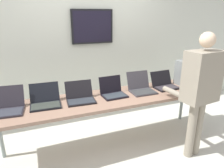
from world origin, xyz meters
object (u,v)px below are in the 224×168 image
at_px(laptop_station_0, 8,106).
at_px(laptop_station_5, 165,84).
at_px(laptop_station_1, 45,100).
at_px(laptop_station_4, 141,87).
at_px(equipment_box, 189,73).
at_px(laptop_station_3, 113,91).
at_px(laptop_station_2, 80,97).
at_px(person, 200,86).
at_px(workbench, 111,100).

distance_m(laptop_station_0, laptop_station_5, 2.20).
bearing_deg(laptop_station_1, laptop_station_4, -0.98).
distance_m(equipment_box, laptop_station_3, 1.30).
height_order(laptop_station_2, laptop_station_5, laptop_station_2).
relative_size(laptop_station_2, laptop_station_3, 1.11).
bearing_deg(laptop_station_2, person, -26.05).
xyz_separation_m(laptop_station_1, laptop_station_5, (1.78, -0.01, -0.00)).
height_order(equipment_box, laptop_station_0, equipment_box).
xyz_separation_m(equipment_box, laptop_station_2, (-1.76, 0.00, -0.14)).
distance_m(laptop_station_2, laptop_station_4, 0.91).
relative_size(equipment_box, person, 0.24).
distance_m(equipment_box, person, 0.77).
relative_size(laptop_station_0, laptop_station_2, 1.06).
bearing_deg(person, laptop_station_0, 163.21).
distance_m(workbench, laptop_station_3, 0.13).
distance_m(laptop_station_1, laptop_station_5, 1.78).
distance_m(laptop_station_0, person, 2.32).
distance_m(workbench, laptop_station_0, 1.29).
relative_size(laptop_station_2, laptop_station_4, 1.02).
bearing_deg(equipment_box, person, -121.96).
bearing_deg(workbench, laptop_station_1, 175.05).
height_order(workbench, laptop_station_2, laptop_station_2).
relative_size(laptop_station_1, laptop_station_2, 1.02).
bearing_deg(laptop_station_2, laptop_station_3, 2.13).
bearing_deg(laptop_station_4, laptop_station_3, 179.26).
bearing_deg(laptop_station_3, person, -37.50).
height_order(laptop_station_0, laptop_station_5, laptop_station_0).
relative_size(workbench, laptop_station_0, 7.74).
relative_size(workbench, equipment_box, 8.01).
bearing_deg(laptop_station_5, laptop_station_3, -179.24).
distance_m(laptop_station_0, laptop_station_2, 0.86).
height_order(laptop_station_1, person, person).
xyz_separation_m(laptop_station_1, person, (1.79, -0.70, 0.19)).
relative_size(laptop_station_1, laptop_station_5, 1.02).
xyz_separation_m(workbench, laptop_station_0, (-1.28, 0.05, 0.11)).
bearing_deg(laptop_station_2, laptop_station_0, 179.59).
bearing_deg(laptop_station_1, laptop_station_5, -0.19).
bearing_deg(workbench, person, -33.78).
distance_m(equipment_box, laptop_station_1, 2.20).
xyz_separation_m(laptop_station_2, laptop_station_4, (0.91, 0.01, 0.01)).
bearing_deg(laptop_station_4, laptop_station_2, -179.27).
bearing_deg(laptop_station_3, workbench, -127.84).
height_order(workbench, laptop_station_5, laptop_station_5).
height_order(laptop_station_0, laptop_station_3, laptop_station_0).
xyz_separation_m(laptop_station_0, laptop_station_2, (0.86, -0.01, -0.01)).
height_order(laptop_station_0, laptop_station_2, laptop_station_0).
bearing_deg(laptop_station_0, laptop_station_5, 0.60).
height_order(laptop_station_0, person, person).
distance_m(laptop_station_1, laptop_station_2, 0.44).
bearing_deg(laptop_station_1, workbench, -4.95).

